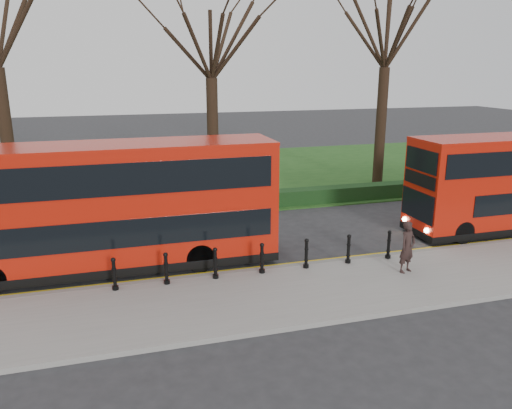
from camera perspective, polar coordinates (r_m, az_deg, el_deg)
name	(u,v)px	position (r m, az deg, el deg)	size (l,w,h in m)	color
ground	(215,266)	(17.82, -4.72, -7.02)	(120.00, 120.00, 0.00)	#28282B
pavement	(235,301)	(15.11, -2.41, -10.97)	(60.00, 4.00, 0.15)	gray
kerb	(221,275)	(16.88, -4.04, -8.04)	(60.00, 0.25, 0.16)	slate
grass_verge	(167,178)	(32.04, -10.09, 3.05)	(60.00, 18.00, 0.06)	#1D4818
hedge	(186,205)	(24.04, -7.98, -0.11)	(60.00, 0.90, 0.80)	black
yellow_line_outer	(219,273)	(17.18, -4.25, -7.87)	(60.00, 0.10, 0.01)	yellow
yellow_line_inner	(218,271)	(17.36, -4.38, -7.62)	(60.00, 0.10, 0.01)	yellow
tree_mid	(211,37)	(26.70, -5.21, 18.52)	(7.26, 7.26, 11.34)	black
tree_right	(387,26)	(30.30, 14.79, 19.08)	(7.88, 7.88, 12.31)	black
bollard_row	(262,259)	(16.65, 0.69, -6.21)	(9.62, 0.15, 1.00)	black
bus_lead	(115,208)	(17.57, -15.80, -0.33)	(10.94, 2.51, 4.35)	#B11709
pedestrian	(407,247)	(17.34, 16.92, -4.66)	(0.64, 0.42, 1.77)	black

